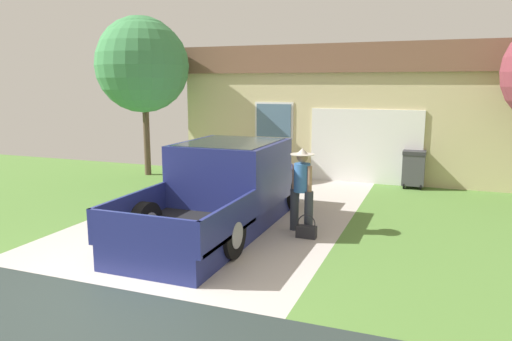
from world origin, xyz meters
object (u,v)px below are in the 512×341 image
at_px(wheeled_trash_bin, 414,167).
at_px(person_with_hat, 302,187).
at_px(front_yard_tree, 142,63).
at_px(pickup_truck, 228,187).
at_px(house_with_garage, 367,108).
at_px(handbag, 306,231).

bearing_deg(wheeled_trash_bin, person_with_hat, -110.10).
bearing_deg(front_yard_tree, pickup_truck, -39.74).
height_order(house_with_garage, front_yard_tree, front_yard_tree).
distance_m(pickup_truck, person_with_hat, 1.55).
bearing_deg(pickup_truck, handbag, -10.84).
bearing_deg(front_yard_tree, handbag, -33.12).
relative_size(pickup_truck, front_yard_tree, 1.09).
distance_m(handbag, front_yard_tree, 8.13).
distance_m(handbag, house_with_garage, 8.81).
xyz_separation_m(pickup_truck, front_yard_tree, (-4.49, 3.73, 2.68)).
bearing_deg(wheeled_trash_bin, handbag, -107.01).
distance_m(person_with_hat, front_yard_tree, 7.53).
bearing_deg(house_with_garage, pickup_truck, -100.68).
bearing_deg(wheeled_trash_bin, front_yard_tree, -170.91).
height_order(pickup_truck, house_with_garage, house_with_garage).
relative_size(person_with_hat, handbag, 3.65).
bearing_deg(handbag, house_with_garage, 91.19).
distance_m(person_with_hat, handbag, 0.85).
relative_size(person_with_hat, front_yard_tree, 0.34).
bearing_deg(house_with_garage, handbag, -88.81).
relative_size(pickup_truck, house_with_garage, 0.48).
bearing_deg(handbag, pickup_truck, 169.18).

